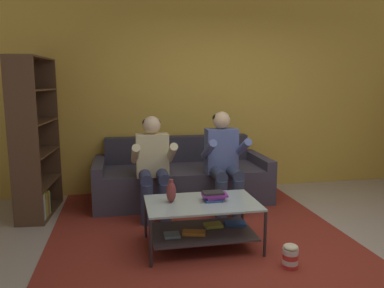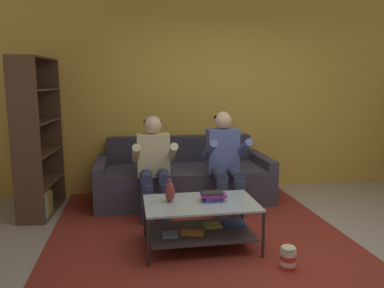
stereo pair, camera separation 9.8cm
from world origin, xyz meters
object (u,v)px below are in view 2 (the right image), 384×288
at_px(coffee_table, 201,218).
at_px(person_seated_right, 225,158).
at_px(book_stack, 213,196).
at_px(person_seated_left, 154,162).
at_px(vase, 170,191).
at_px(popcorn_tub, 288,257).
at_px(couch, 183,179).
at_px(bookshelf, 35,150).

bearing_deg(coffee_table, person_seated_right, 63.49).
bearing_deg(coffee_table, book_stack, 11.01).
distance_m(person_seated_left, book_stack, 1.05).
relative_size(vase, book_stack, 0.88).
height_order(coffee_table, popcorn_tub, coffee_table).
relative_size(couch, person_seated_left, 1.93).
distance_m(couch, person_seated_right, 0.79).
bearing_deg(bookshelf, coffee_table, -35.84).
distance_m(couch, bookshelf, 1.88).
height_order(person_seated_left, person_seated_right, person_seated_right).
bearing_deg(book_stack, coffee_table, -168.99).
relative_size(person_seated_right, bookshelf, 0.66).
distance_m(coffee_table, bookshelf, 2.22).
xyz_separation_m(couch, bookshelf, (-1.80, -0.23, 0.49)).
bearing_deg(popcorn_tub, person_seated_left, 124.31).
xyz_separation_m(vase, bookshelf, (-1.47, 1.22, 0.22)).
relative_size(vase, popcorn_tub, 1.01).
bearing_deg(couch, book_stack, -87.37).
relative_size(person_seated_right, vase, 5.53).
height_order(bookshelf, popcorn_tub, bookshelf).
xyz_separation_m(person_seated_left, person_seated_right, (0.85, 0.00, 0.02)).
height_order(person_seated_right, vase, person_seated_right).
bearing_deg(person_seated_left, vase, -84.54).
relative_size(vase, bookshelf, 0.12).
bearing_deg(bookshelf, book_stack, -33.62).
xyz_separation_m(coffee_table, vase, (-0.29, 0.05, 0.26)).
height_order(couch, bookshelf, bookshelf).
xyz_separation_m(person_seated_right, popcorn_tub, (0.17, -1.49, -0.56)).
bearing_deg(couch, vase, -103.13).
bearing_deg(coffee_table, bookshelf, 144.16).
height_order(person_seated_right, book_stack, person_seated_right).
relative_size(coffee_table, bookshelf, 0.57).
bearing_deg(person_seated_left, bookshelf, 166.83).
xyz_separation_m(person_seated_right, book_stack, (-0.36, -0.92, -0.17)).
xyz_separation_m(coffee_table, popcorn_tub, (0.64, -0.54, -0.19)).
height_order(vase, popcorn_tub, vase).
xyz_separation_m(couch, person_seated_right, (0.42, -0.55, 0.39)).
bearing_deg(coffee_table, vase, 170.19).
relative_size(couch, book_stack, 9.08).
distance_m(book_stack, bookshelf, 2.26).
distance_m(person_seated_left, coffee_table, 1.07).
distance_m(couch, book_stack, 1.49).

